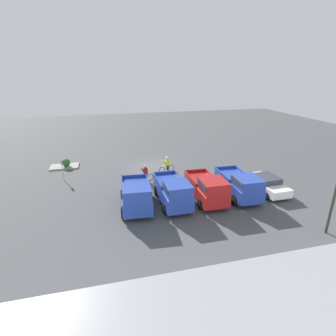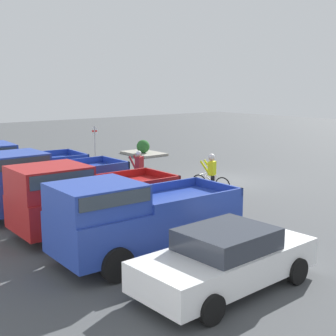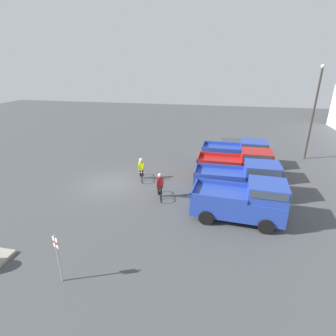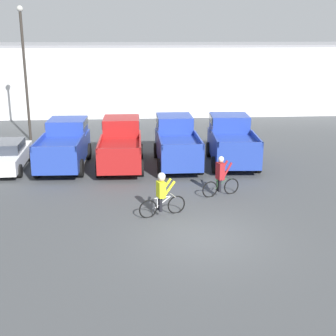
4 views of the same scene
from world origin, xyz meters
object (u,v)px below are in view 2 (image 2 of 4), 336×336
pickup_truck_3 (15,170)px  fire_lane_sign (95,140)px  cyclist_1 (211,172)px  shrub (143,146)px  pickup_truck_0 (136,217)px  cyclist_0 (139,169)px  pickup_truck_2 (44,181)px  sedan_0 (227,259)px  pickup_truck_1 (84,197)px

pickup_truck_3 → fire_lane_sign: 9.36m
pickup_truck_3 → cyclist_1: (-4.03, -7.01, -0.31)m
cyclist_1 → shrub: (10.18, -3.83, -0.28)m
pickup_truck_0 → cyclist_0: pickup_truck_0 is taller
cyclist_1 → shrub: bearing=-20.6°
pickup_truck_2 → pickup_truck_3: (2.83, -0.02, 0.00)m
sedan_0 → pickup_truck_0: 2.88m
pickup_truck_1 → cyclist_0: (4.12, -5.04, -0.31)m
pickup_truck_3 → pickup_truck_0: bearing=179.9°
sedan_0 → fire_lane_sign: bearing=-21.3°
pickup_truck_0 → cyclist_0: bearing=-36.1°
pickup_truck_0 → pickup_truck_3: (8.42, -0.02, 0.04)m
pickup_truck_1 → shrub: size_ratio=6.15×
pickup_truck_2 → pickup_truck_3: pickup_truck_3 is taller
cyclist_1 → shrub: size_ratio=2.04×
pickup_truck_0 → fire_lane_sign: (14.41, -7.21, 0.17)m
pickup_truck_0 → pickup_truck_1: pickup_truck_1 is taller
fire_lane_sign → pickup_truck_1: bearing=148.2°
fire_lane_sign → pickup_truck_3: bearing=129.8°
pickup_truck_2 → cyclist_0: size_ratio=3.06×
sedan_0 → pickup_truck_3: (11.23, 0.46, 0.46)m
pickup_truck_3 → shrub: bearing=-60.5°
cyclist_1 → fire_lane_sign: (10.03, -0.18, 0.44)m
pickup_truck_1 → cyclist_1: 7.21m
pickup_truck_2 → cyclist_1: (-1.21, -7.03, -0.31)m
pickup_truck_0 → cyclist_1: bearing=-58.1°
fire_lane_sign → shrub: fire_lane_sign is taller
cyclist_0 → sedan_0: bearing=154.9°
sedan_0 → shrub: (17.37, -10.38, -0.13)m
sedan_0 → pickup_truck_1: 5.64m
shrub → pickup_truck_2: bearing=129.6°
sedan_0 → shrub: size_ratio=5.27×
cyclist_0 → fire_lane_sign: (7.49, -2.16, 0.47)m
pickup_truck_2 → shrub: 14.10m
fire_lane_sign → shrub: (0.15, -3.66, -0.72)m
pickup_truck_3 → shrub: (6.15, -10.84, -0.60)m
cyclist_0 → cyclist_1: cyclist_0 is taller
sedan_0 → fire_lane_sign: (17.22, -6.73, 0.59)m
pickup_truck_1 → shrub: bearing=-42.7°
pickup_truck_2 → cyclist_1: 7.14m
pickup_truck_3 → cyclist_0: 5.25m
pickup_truck_0 → cyclist_0: 8.57m
pickup_truck_3 → shrub: pickup_truck_3 is taller
sedan_0 → shrub: 20.24m
pickup_truck_0 → pickup_truck_1: 2.80m
cyclist_1 → fire_lane_sign: bearing=-1.0°
pickup_truck_2 → sedan_0: bearing=-176.7°
shrub → pickup_truck_1: bearing=137.3°
shrub → sedan_0: bearing=149.1°
pickup_truck_1 → cyclist_1: pickup_truck_1 is taller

